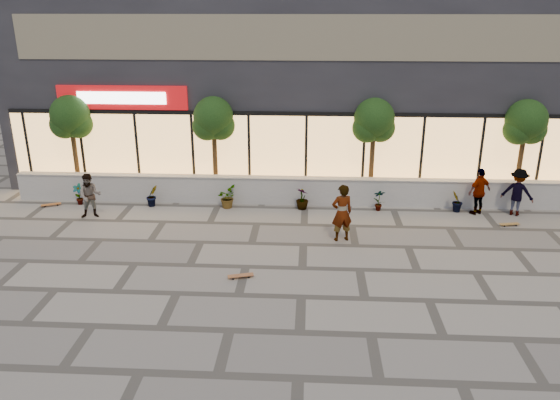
# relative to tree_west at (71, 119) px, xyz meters

# --- Properties ---
(ground) EXTENTS (80.00, 80.00, 0.00)m
(ground) POSITION_rel_tree_west_xyz_m (9.00, -7.70, -2.99)
(ground) COLOR #9F9889
(ground) RESTS_ON ground
(planter_wall) EXTENTS (22.00, 0.42, 1.04)m
(planter_wall) POSITION_rel_tree_west_xyz_m (9.00, -0.70, -2.46)
(planter_wall) COLOR silver
(planter_wall) RESTS_ON ground
(retail_building) EXTENTS (24.00, 9.17, 8.50)m
(retail_building) POSITION_rel_tree_west_xyz_m (9.00, 4.79, 1.26)
(retail_building) COLOR #28272D
(retail_building) RESTS_ON ground
(shrub_a) EXTENTS (0.43, 0.29, 0.81)m
(shrub_a) POSITION_rel_tree_west_xyz_m (0.50, -1.25, -2.58)
(shrub_a) COLOR #143310
(shrub_a) RESTS_ON ground
(shrub_b) EXTENTS (0.57, 0.57, 0.81)m
(shrub_b) POSITION_rel_tree_west_xyz_m (3.30, -1.25, -2.58)
(shrub_b) COLOR #143310
(shrub_b) RESTS_ON ground
(shrub_c) EXTENTS (0.68, 0.77, 0.81)m
(shrub_c) POSITION_rel_tree_west_xyz_m (6.10, -1.25, -2.58)
(shrub_c) COLOR #143310
(shrub_c) RESTS_ON ground
(shrub_d) EXTENTS (0.64, 0.64, 0.81)m
(shrub_d) POSITION_rel_tree_west_xyz_m (8.90, -1.25, -2.58)
(shrub_d) COLOR #143310
(shrub_d) RESTS_ON ground
(shrub_e) EXTENTS (0.46, 0.35, 0.81)m
(shrub_e) POSITION_rel_tree_west_xyz_m (11.70, -1.25, -2.58)
(shrub_e) COLOR #143310
(shrub_e) RESTS_ON ground
(shrub_f) EXTENTS (0.55, 0.57, 0.81)m
(shrub_f) POSITION_rel_tree_west_xyz_m (14.50, -1.25, -2.58)
(shrub_f) COLOR #143310
(shrub_f) RESTS_ON ground
(tree_west) EXTENTS (1.60, 1.50, 3.92)m
(tree_west) POSITION_rel_tree_west_xyz_m (0.00, 0.00, 0.00)
(tree_west) COLOR #483319
(tree_west) RESTS_ON ground
(tree_midwest) EXTENTS (1.60, 1.50, 3.92)m
(tree_midwest) POSITION_rel_tree_west_xyz_m (5.50, 0.00, 0.00)
(tree_midwest) COLOR #483319
(tree_midwest) RESTS_ON ground
(tree_mideast) EXTENTS (1.60, 1.50, 3.92)m
(tree_mideast) POSITION_rel_tree_west_xyz_m (11.50, 0.00, 0.00)
(tree_mideast) COLOR #483319
(tree_mideast) RESTS_ON ground
(tree_east) EXTENTS (1.60, 1.50, 3.92)m
(tree_east) POSITION_rel_tree_west_xyz_m (17.00, 0.00, 0.00)
(tree_east) COLOR #483319
(tree_east) RESTS_ON ground
(skater_center) EXTENTS (0.79, 0.63, 1.87)m
(skater_center) POSITION_rel_tree_west_xyz_m (10.19, -4.01, -2.05)
(skater_center) COLOR silver
(skater_center) RESTS_ON ground
(skater_left) EXTENTS (0.90, 0.78, 1.60)m
(skater_left) POSITION_rel_tree_west_xyz_m (1.48, -2.51, -2.18)
(skater_left) COLOR tan
(skater_left) RESTS_ON ground
(skater_right_near) EXTENTS (1.07, 0.87, 1.70)m
(skater_right_near) POSITION_rel_tree_west_xyz_m (15.20, -1.40, -2.13)
(skater_right_near) COLOR white
(skater_right_near) RESTS_ON ground
(skater_right_far) EXTENTS (1.27, 1.09, 1.71)m
(skater_right_far) POSITION_rel_tree_west_xyz_m (16.54, -1.40, -2.13)
(skater_right_far) COLOR maroon
(skater_right_far) RESTS_ON ground
(skateboard_center) EXTENTS (0.74, 0.38, 0.09)m
(skateboard_center) POSITION_rel_tree_west_xyz_m (7.30, -6.75, -2.91)
(skateboard_center) COLOR brown
(skateboard_center) RESTS_ON ground
(skateboard_left) EXTENTS (0.71, 0.47, 0.08)m
(skateboard_left) POSITION_rel_tree_west_xyz_m (-0.50, -1.50, -2.91)
(skateboard_left) COLOR #CF6826
(skateboard_left) RESTS_ON ground
(skateboard_right_near) EXTENTS (0.71, 0.31, 0.08)m
(skateboard_right_near) POSITION_rel_tree_west_xyz_m (16.00, -2.50, -2.92)
(skateboard_right_near) COLOR olive
(skateboard_right_near) RESTS_ON ground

